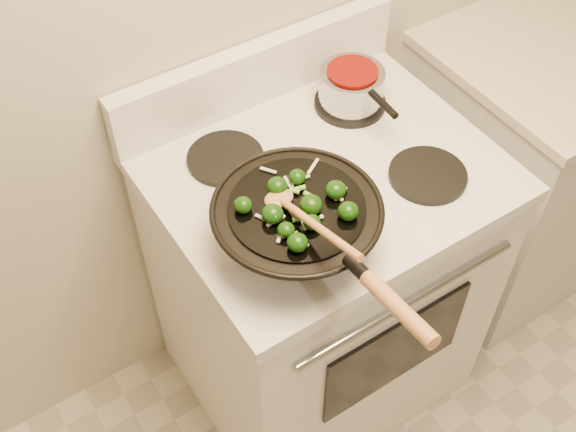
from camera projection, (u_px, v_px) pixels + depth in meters
stove at (318, 281)px, 2.01m from camera, size 0.78×0.67×1.08m
counter_unit at (535, 158)px, 2.35m from camera, size 0.76×0.62×0.91m
wok at (298, 224)px, 1.47m from camera, size 0.35×0.58×0.17m
stirfry at (300, 206)px, 1.41m from camera, size 0.22×0.24×0.04m
wooden_spoon at (300, 214)px, 1.38m from camera, size 0.06×0.28×0.09m
saucepan at (352, 86)px, 1.77m from camera, size 0.16×0.26×0.10m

